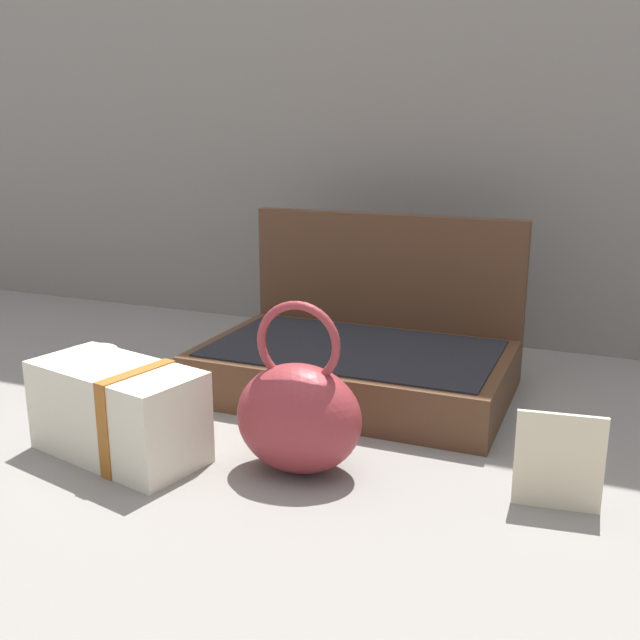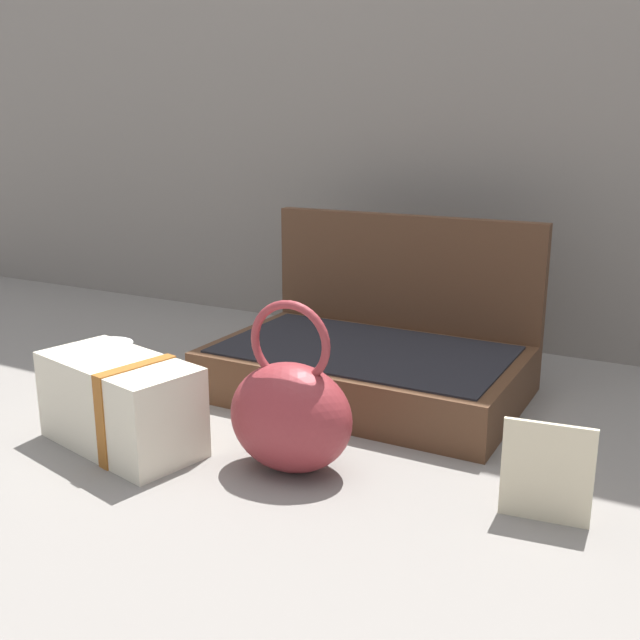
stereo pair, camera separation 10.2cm
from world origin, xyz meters
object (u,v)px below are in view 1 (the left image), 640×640
object	(u,v)px
open_suitcase	(361,354)
coffee_mug	(93,377)
cream_toiletry_bag	(120,412)
info_card_left	(559,462)
teal_pouch_handbag	(300,415)

from	to	relation	value
open_suitcase	coffee_mug	world-z (taller)	open_suitcase
cream_toiletry_bag	coffee_mug	xyz separation A→B (m)	(-0.16, 0.14, -0.02)
coffee_mug	info_card_left	bearing A→B (deg)	-4.91
teal_pouch_handbag	cream_toiletry_bag	bearing A→B (deg)	-168.28
open_suitcase	teal_pouch_handbag	world-z (taller)	open_suitcase
open_suitcase	coffee_mug	xyz separation A→B (m)	(-0.38, -0.23, -0.02)
open_suitcase	coffee_mug	distance (m)	0.44
teal_pouch_handbag	coffee_mug	world-z (taller)	teal_pouch_handbag
info_card_left	teal_pouch_handbag	bearing A→B (deg)	177.42
cream_toiletry_bag	coffee_mug	world-z (taller)	cream_toiletry_bag
open_suitcase	cream_toiletry_bag	distance (m)	0.43
cream_toiletry_bag	info_card_left	size ratio (longest dim) A/B	2.20
cream_toiletry_bag	coffee_mug	distance (m)	0.21
cream_toiletry_bag	info_card_left	world-z (taller)	cream_toiletry_bag
cream_toiletry_bag	info_card_left	xyz separation A→B (m)	(0.57, 0.08, -0.00)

